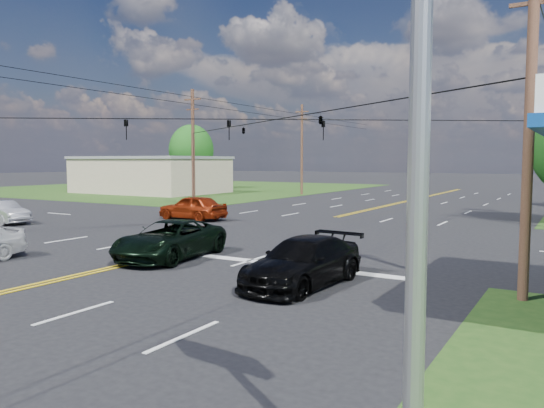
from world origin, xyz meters
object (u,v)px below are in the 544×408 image
Objects in this scene: pole_nw at (193,147)px; pickup_dkgreen at (170,240)px; pole_left_far at (302,148)px; suv_black at (303,262)px; polesign_se at (422,7)px; retail_nw at (151,176)px; sedan_silver at (3,212)px; pole_se at (530,119)px; tree_far_l at (191,150)px.

pole_nw is 1.79× the size of pickup_dkgreen.
pole_nw is 19.00m from pole_left_far.
suv_black is 0.74× the size of polesign_se.
pickup_dkgreen is 0.78× the size of polesign_se.
pole_left_far is (17.00, 6.00, 3.17)m from retail_nw.
pole_nw is 1.89× the size of suv_black.
suv_black is 1.21× the size of sedan_silver.
pole_se is 1.09× the size of tree_far_l.
pole_nw reaches higher than suv_black.
pole_nw is 38.73m from polesign_se.
retail_nw is 49.25m from suv_black.
pole_nw is at bearing -50.44° from tree_far_l.
pole_se is at bearing -34.70° from pole_nw.
polesign_se reaches higher than sedan_silver.
pole_nw reaches higher than retail_nw.
pickup_dkgreen is (13.50, -37.09, -4.43)m from pole_left_far.
pole_nw is at bearing -6.27° from sedan_silver.
pole_se is at bearing 17.60° from suv_black.
retail_nw is 1.68× the size of pole_nw.
retail_nw is at bearing -160.56° from pole_left_far.
pickup_dkgreen is (30.50, -31.09, -1.26)m from retail_nw.
sedan_silver is at bearing -66.88° from tree_far_l.
polesign_se is (5.97, -9.25, 4.47)m from suv_black.
pole_left_far reaches higher than polesign_se.
retail_nw is 2.36× the size of polesign_se.
pole_se is (43.00, -31.00, 2.92)m from retail_nw.
pole_left_far is at bearing 90.00° from pole_nw.
pole_se is at bearing -35.79° from retail_nw.
pole_se reaches higher than pickup_dkgreen.
pole_left_far reaches higher than pole_nw.
tree_far_l is (-19.00, 23.00, 0.28)m from pole_nw.
retail_nw is 3.19× the size of suv_black.
pole_left_far is 2.40× the size of sedan_silver.
retail_nw is at bearing 32.37° from sedan_silver.
tree_far_l is at bearing 28.50° from sedan_silver.
pole_nw is 29.83m from tree_far_l.
pole_left_far is at bearing -11.89° from tree_far_l.
pole_nw is at bearing 139.82° from suv_black.
polesign_se is (45.00, -51.70, 0.01)m from tree_far_l.
retail_nw reaches higher than pickup_dkgreen.
suv_black is at bearing -96.75° from sedan_silver.
pole_nw is at bearing 132.18° from polesign_se.
suv_black is (39.03, -42.45, -4.47)m from tree_far_l.
pole_left_far is at bearing 121.49° from suv_black.
pole_se reaches higher than polesign_se.
pole_left_far is 1.47× the size of polesign_se.
suv_black is (20.03, -38.45, -4.44)m from pole_left_far.
pole_nw is (-26.00, 18.00, 0.00)m from pole_se.
suv_black is (-5.97, -1.45, -4.19)m from pole_se.
suv_black is at bearing -62.48° from pole_left_far.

